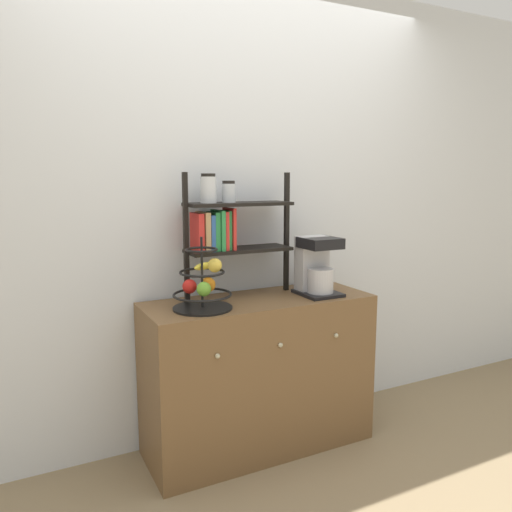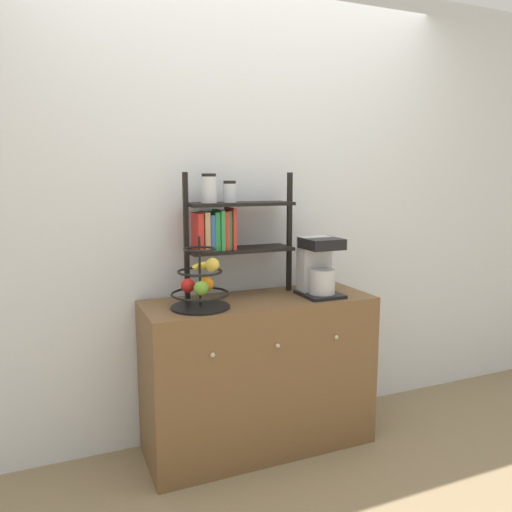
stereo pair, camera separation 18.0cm
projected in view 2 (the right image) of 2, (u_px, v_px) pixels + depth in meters
The scene contains 6 objects.
ground_plane at pixel (276, 466), 2.60m from camera, with size 12.00×12.00×0.00m, color #847051.
wall_back at pixel (240, 211), 2.85m from camera, with size 7.00×0.05×2.60m, color silver.
sideboard at pixel (259, 374), 2.74m from camera, with size 1.24×0.48×0.84m.
coffee_maker at pixel (318, 267), 2.75m from camera, with size 0.21×0.24×0.32m.
fruit_stand at pixel (201, 285), 2.48m from camera, with size 0.30×0.30×0.36m.
shelf_hutch at pixel (225, 224), 2.67m from camera, with size 0.62×0.20×0.67m.
Camera 2 is at (-1.03, -2.16, 1.49)m, focal length 35.00 mm.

